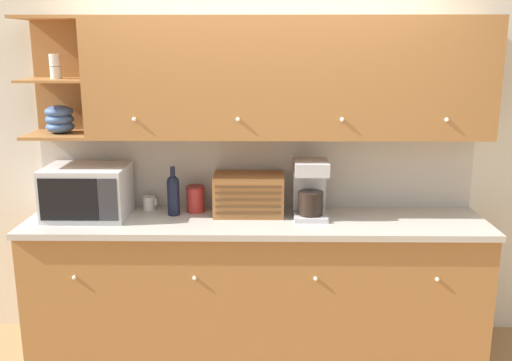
# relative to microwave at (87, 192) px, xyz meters

# --- Properties ---
(ground_plane) EXTENTS (24.00, 24.00, 0.00)m
(ground_plane) POSITION_rel_microwave_xyz_m (1.10, 0.25, -1.09)
(ground_plane) COLOR #9E754C
(wall_back) EXTENTS (5.36, 0.06, 2.60)m
(wall_back) POSITION_rel_microwave_xyz_m (1.10, 0.28, 0.21)
(wall_back) COLOR beige
(wall_back) RESTS_ON ground_plane
(counter_unit) EXTENTS (2.98, 0.62, 0.92)m
(counter_unit) POSITION_rel_microwave_xyz_m (1.10, -0.04, -0.63)
(counter_unit) COLOR #A36B38
(counter_unit) RESTS_ON ground_plane
(backsplash_panel) EXTENTS (2.96, 0.01, 0.53)m
(backsplash_panel) POSITION_rel_microwave_xyz_m (1.10, 0.25, 0.09)
(backsplash_panel) COLOR #B7B2A8
(backsplash_panel) RESTS_ON counter_unit
(upper_cabinets) EXTENTS (2.96, 0.39, 0.75)m
(upper_cabinets) POSITION_rel_microwave_xyz_m (1.27, 0.07, 0.73)
(upper_cabinets) COLOR #A36B38
(upper_cabinets) RESTS_ON backsplash_panel
(microwave) EXTENTS (0.53, 0.40, 0.34)m
(microwave) POSITION_rel_microwave_xyz_m (0.00, 0.00, 0.00)
(microwave) COLOR silver
(microwave) RESTS_ON counter_unit
(mug) EXTENTS (0.09, 0.08, 0.09)m
(mug) POSITION_rel_microwave_xyz_m (0.37, 0.16, -0.12)
(mug) COLOR silver
(mug) RESTS_ON counter_unit
(wine_bottle) EXTENTS (0.08, 0.08, 0.33)m
(wine_bottle) POSITION_rel_microwave_xyz_m (0.56, 0.04, -0.02)
(wine_bottle) COLOR black
(wine_bottle) RESTS_ON counter_unit
(storage_canister) EXTENTS (0.13, 0.13, 0.18)m
(storage_canister) POSITION_rel_microwave_xyz_m (0.69, 0.12, -0.08)
(storage_canister) COLOR #B22D28
(storage_canister) RESTS_ON counter_unit
(bread_box) EXTENTS (0.46, 0.28, 0.27)m
(bread_box) POSITION_rel_microwave_xyz_m (1.06, 0.06, -0.03)
(bread_box) COLOR #996033
(bread_box) RESTS_ON counter_unit
(coffee_maker) EXTENTS (0.22, 0.25, 0.38)m
(coffee_maker) POSITION_rel_microwave_xyz_m (1.46, 0.01, 0.03)
(coffee_maker) COLOR #B7B7BC
(coffee_maker) RESTS_ON counter_unit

